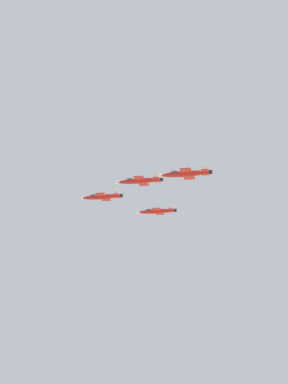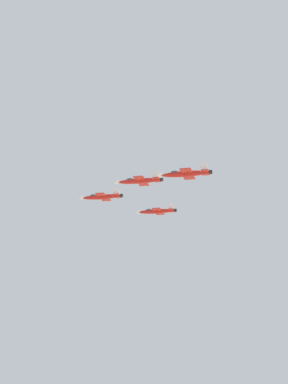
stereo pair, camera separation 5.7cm
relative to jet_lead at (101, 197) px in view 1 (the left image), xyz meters
name	(u,v)px [view 1 (the left image)]	position (x,y,z in m)	size (l,w,h in m)	color
jet_lead	(101,197)	(0.00, 0.00, 0.00)	(10.23, 15.14, 3.47)	red
jet_left_wingman	(139,181)	(-20.90, -8.08, 0.02)	(10.33, 15.27, 3.50)	red
jet_right_wingman	(156,211)	(4.61, -21.93, -2.43)	(9.87, 14.64, 3.35)	red
jet_left_outer	(185,174)	(-41.80, -16.16, -3.75)	(10.38, 15.32, 3.51)	red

